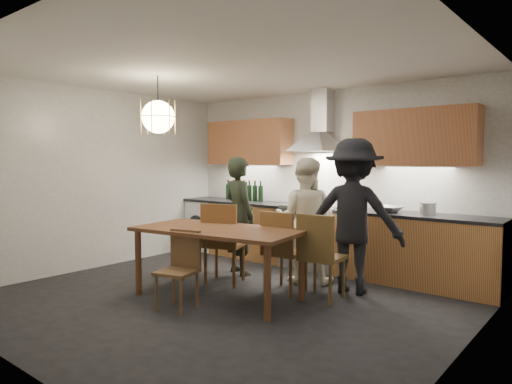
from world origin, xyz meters
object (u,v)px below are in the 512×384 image
Objects in this scene: dining_table at (218,236)px; stock_pot at (428,209)px; person_right at (353,216)px; wine_bottles at (244,190)px; mixing_bowl at (388,209)px; person_mid at (304,220)px; chair_front at (181,264)px; person_left at (240,216)px; chair_back_left at (222,238)px.

stock_pot is at bearing 41.14° from dining_table.
person_right reaches higher than wine_bottles.
person_mid is at bearing -140.44° from mixing_bowl.
person_mid reaches higher than stock_pot.
chair_front reaches higher than dining_table.
person_mid is 0.72m from person_right.
person_left is at bearing -10.87° from person_right.
chair_back_left is 0.64× the size of person_left.
wine_bottles is at bearing 178.54° from stock_pot.
person_mid reaches higher than chair_back_left.
person_left is 8.09× the size of stock_pot.
chair_front is 4.14× the size of stock_pot.
chair_front is 1.80m from person_mid.
wine_bottles reaches higher than mixing_bowl.
chair_back_left is (-0.33, 0.41, -0.12)m from dining_table.
person_mid reaches higher than mixing_bowl.
stock_pot is at bearing 9.96° from mixing_bowl.
dining_table is at bearing 105.84° from chair_back_left.
chair_back_left is at bearing -136.35° from mixing_bowl.
wine_bottles reaches higher than chair_front.
stock_pot is (1.69, 1.97, 0.26)m from dining_table.
mixing_bowl is (0.84, 0.69, 0.14)m from person_mid.
person_right is at bearing 152.99° from person_mid.
wine_bottles is (-2.59, 0.16, 0.13)m from mixing_bowl.
wine_bottles is at bearing -50.01° from person_mid.
stock_pot reaches higher than chair_back_left.
person_right is at bearing 38.63° from dining_table.
dining_table is 2.49m from wine_bottles.
stock_pot is 3.06m from wine_bottles.
person_left reaches higher than wine_bottles.
person_mid is 1.96m from wine_bottles.
mixing_bowl is 1.71× the size of stock_pot.
person_mid reaches higher than dining_table.
chair_front is 3.08m from stock_pot.
person_left is (-0.49, 1.51, 0.33)m from chair_front.
chair_back_left is at bearing 120.26° from dining_table.
dining_table is 0.56m from chair_front.
dining_table is 1.95× the size of chair_back_left.
chair_back_left reaches higher than dining_table.
person_right is (1.64, 0.17, 0.11)m from person_left.
chair_front is at bearing -105.24° from dining_table.
person_mid is (0.44, 1.71, 0.33)m from chair_front.
stock_pot is (2.02, 1.56, 0.38)m from chair_back_left.
dining_table is 2.54× the size of wine_bottles.
dining_table is 5.89× the size of mixing_bowl.
chair_front is at bearing 38.81° from person_right.
chair_back_left reaches higher than mixing_bowl.
wine_bottles is at bearing -32.31° from person_left.
person_right is at bearing -126.55° from stock_pot.
chair_back_left is 5.17× the size of stock_pot.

